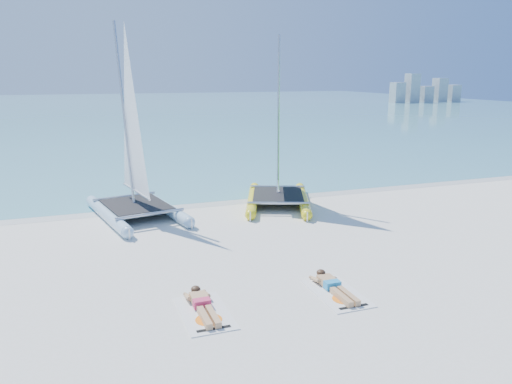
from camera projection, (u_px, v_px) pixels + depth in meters
ground at (272, 244)px, 14.82m from camera, size 140.00×140.00×0.00m
sea at (113, 109)px, 72.51m from camera, size 140.00×115.00×0.01m
wet_sand_strip at (221, 201)px, 19.86m from camera, size 140.00×1.40×0.01m
distant_skyline at (425, 91)px, 88.81m from camera, size 14.00×2.00×5.00m
catamaran_blue at (133, 158)px, 17.36m from camera, size 3.41×5.52×7.01m
catamaran_yellow at (278, 149)px, 19.36m from camera, size 3.94×5.38×6.64m
towel_a at (205, 313)px, 10.56m from camera, size 1.00×1.85×0.02m
sunbather_a at (202, 304)px, 10.71m from camera, size 0.37×1.73×0.26m
towel_b at (337, 293)px, 11.51m from camera, size 1.00×1.85×0.02m
sunbather_b at (333, 286)px, 11.66m from camera, size 0.37×1.73×0.26m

